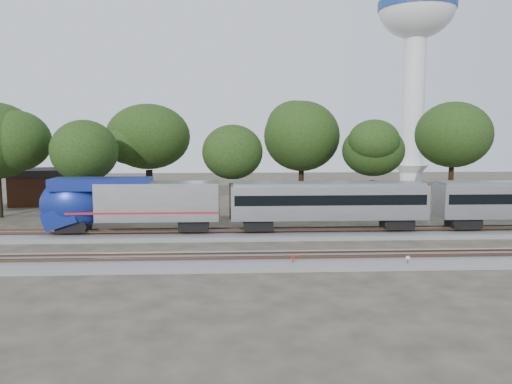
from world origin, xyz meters
TOP-DOWN VIEW (x-y plane):
  - ground at (0.00, 0.00)m, footprint 160.00×160.00m
  - track_far at (0.00, 6.00)m, footprint 160.00×5.00m
  - track_near at (0.00, -4.00)m, footprint 160.00×5.00m
  - switch_stand_red at (3.19, -5.32)m, footprint 0.31×0.07m
  - switch_stand_white at (11.47, -5.93)m, footprint 0.31×0.07m
  - switch_lever at (5.22, -5.42)m, footprint 0.54×0.36m
  - water_tower at (31.68, 49.48)m, footprint 13.64×13.64m
  - brick_building at (-26.06, 29.12)m, footprint 10.93×8.42m
  - tree_2 at (-17.16, 14.30)m, footprint 7.93×7.93m
  - tree_3 at (-11.89, 24.13)m, footprint 9.39×9.39m
  - tree_4 at (-1.14, 15.68)m, footprint 7.72×7.72m
  - tree_5 at (7.67, 22.93)m, footprint 9.47×9.47m
  - tree_6 at (15.50, 17.79)m, footprint 7.78×7.78m
  - tree_7 at (29.27, 27.22)m, footprint 9.61×9.61m

SIDE VIEW (x-z plane):
  - ground at x=0.00m, z-range 0.00..0.00m
  - switch_lever at x=5.22m, z-range 0.00..0.30m
  - track_far at x=0.00m, z-range -0.16..0.57m
  - track_near at x=0.00m, z-range -0.16..0.57m
  - switch_stand_white at x=11.47m, z-range 0.13..1.09m
  - switch_stand_red at x=3.19m, z-range 0.13..1.11m
  - brick_building at x=-26.06m, z-range 0.02..4.84m
  - tree_4 at x=-1.14m, z-range 2.13..13.02m
  - tree_6 at x=15.50m, z-range 2.15..13.11m
  - tree_2 at x=-17.16m, z-range 2.19..13.38m
  - tree_3 at x=-11.89m, z-range 2.60..15.84m
  - tree_5 at x=7.67m, z-range 2.63..15.97m
  - tree_7 at x=29.27m, z-range 2.67..16.22m
  - water_tower at x=31.68m, z-range 9.09..46.84m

